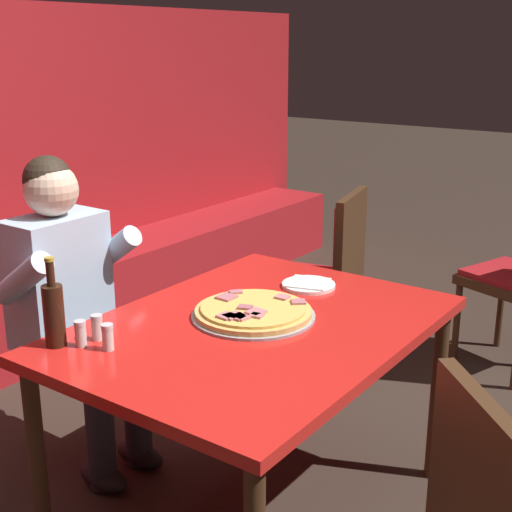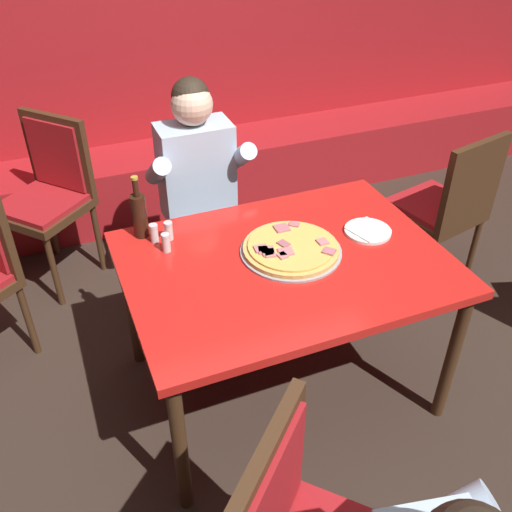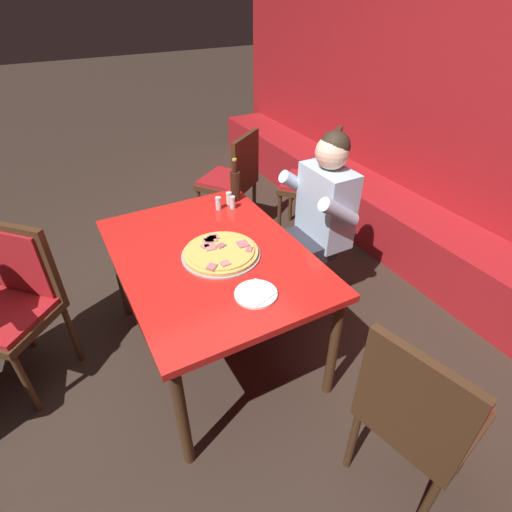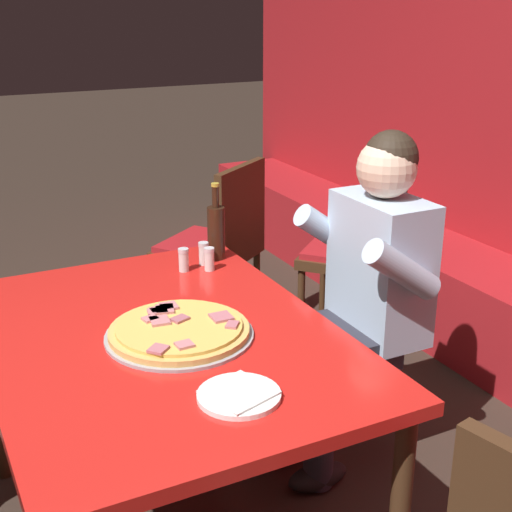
{
  "view_description": "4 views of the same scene",
  "coord_description": "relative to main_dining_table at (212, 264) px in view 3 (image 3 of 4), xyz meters",
  "views": [
    {
      "loc": [
        -1.84,
        -1.32,
        1.69
      ],
      "look_at": [
        0.13,
        0.09,
        0.96
      ],
      "focal_mm": 50.0,
      "sensor_mm": 36.0,
      "label": 1
    },
    {
      "loc": [
        -0.84,
        -1.74,
        2.17
      ],
      "look_at": [
        -0.12,
        0.03,
        0.79
      ],
      "focal_mm": 40.0,
      "sensor_mm": 36.0,
      "label": 2
    },
    {
      "loc": [
        1.71,
        -0.65,
        2.03
      ],
      "look_at": [
        0.1,
        0.23,
        0.73
      ],
      "focal_mm": 28.0,
      "sensor_mm": 36.0,
      "label": 3
    },
    {
      "loc": [
        1.82,
        -0.6,
        1.7
      ],
      "look_at": [
        0.05,
        0.29,
        0.98
      ],
      "focal_mm": 50.0,
      "sensor_mm": 36.0,
      "label": 4
    }
  ],
  "objects": [
    {
      "name": "ground_plane",
      "position": [
        0.0,
        0.0,
        -0.69
      ],
      "size": [
        24.0,
        24.0,
        0.0
      ],
      "primitive_type": "plane",
      "color": "#33261E"
    },
    {
      "name": "booth_wall_panel",
      "position": [
        0.0,
        2.18,
        0.26
      ],
      "size": [
        6.8,
        0.16,
        1.9
      ],
      "primitive_type": "cube",
      "color": "#A3191E",
      "rests_on": "ground_plane"
    },
    {
      "name": "booth_bench",
      "position": [
        0.0,
        1.86,
        -0.46
      ],
      "size": [
        6.46,
        0.48,
        0.46
      ],
      "primitive_type": "cube",
      "color": "#A3191E",
      "rests_on": "ground_plane"
    },
    {
      "name": "main_dining_table",
      "position": [
        0.0,
        0.0,
        0.0
      ],
      "size": [
        1.35,
        0.99,
        0.76
      ],
      "color": "#422816",
      "rests_on": "ground_plane"
    },
    {
      "name": "pizza",
      "position": [
        0.04,
        0.04,
        0.09
      ],
      "size": [
        0.44,
        0.44,
        0.05
      ],
      "color": "#9E9EA3",
      "rests_on": "main_dining_table"
    },
    {
      "name": "plate_white_paper",
      "position": [
        0.43,
        0.05,
        0.08
      ],
      "size": [
        0.21,
        0.21,
        0.02
      ],
      "color": "white",
      "rests_on": "main_dining_table"
    },
    {
      "name": "beer_bottle",
      "position": [
        -0.52,
        0.41,
        0.19
      ],
      "size": [
        0.07,
        0.07,
        0.29
      ],
      "color": "black",
      "rests_on": "main_dining_table"
    },
    {
      "name": "shaker_oregano",
      "position": [
        -0.48,
        0.34,
        0.11
      ],
      "size": [
        0.04,
        0.04,
        0.09
      ],
      "color": "silver",
      "rests_on": "main_dining_table"
    },
    {
      "name": "shaker_red_pepper_flakes",
      "position": [
        -0.41,
        0.33,
        0.11
      ],
      "size": [
        0.04,
        0.04,
        0.09
      ],
      "color": "silver",
      "rests_on": "main_dining_table"
    },
    {
      "name": "shaker_parmesan",
      "position": [
        -0.45,
        0.25,
        0.11
      ],
      "size": [
        0.04,
        0.04,
        0.09
      ],
      "color": "silver",
      "rests_on": "main_dining_table"
    },
    {
      "name": "diner_seated_blue_shirt",
      "position": [
        -0.12,
        0.8,
        0.02
      ],
      "size": [
        0.53,
        0.53,
        1.27
      ],
      "color": "black",
      "rests_on": "ground_plane"
    },
    {
      "name": "dining_chair_near_right",
      "position": [
        -0.86,
        1.36,
        -0.11
      ],
      "size": [
        0.62,
        0.62,
        0.99
      ],
      "color": "#422816",
      "rests_on": "ground_plane"
    },
    {
      "name": "dining_chair_far_right",
      "position": [
        1.18,
        0.4,
        -0.12
      ],
      "size": [
        0.53,
        0.53,
        0.97
      ],
      "color": "#422816",
      "rests_on": "ground_plane"
    },
    {
      "name": "dining_chair_by_booth",
      "position": [
        -1.31,
        0.77,
        -0.14
      ],
      "size": [
        0.61,
        0.61,
        0.94
      ],
      "color": "#422816",
      "rests_on": "ground_plane"
    },
    {
      "name": "dining_chair_far_left",
      "position": [
        -0.39,
        -1.02,
        -0.12
      ],
      "size": [
        0.62,
        0.62,
        0.97
      ],
      "color": "#422816",
      "rests_on": "ground_plane"
    }
  ]
}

